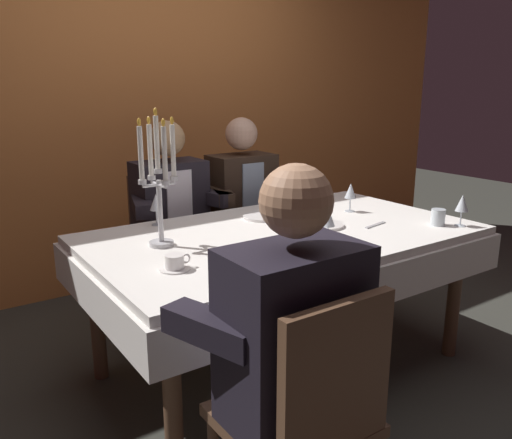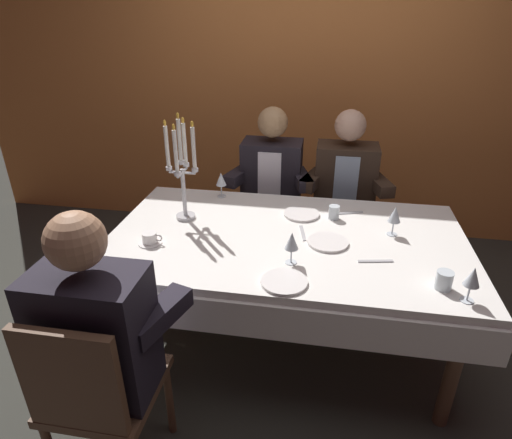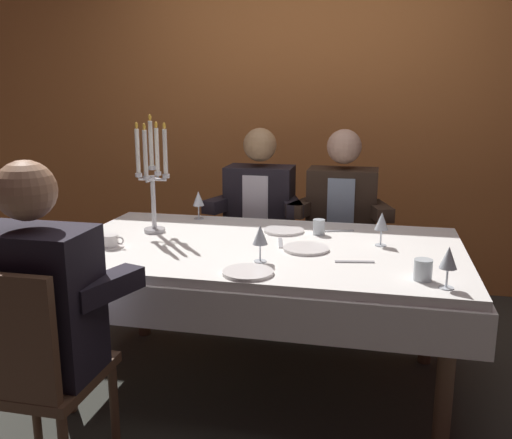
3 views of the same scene
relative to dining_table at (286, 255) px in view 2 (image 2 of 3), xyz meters
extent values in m
plane|color=#373731|center=(0.00, 0.00, -0.62)|extent=(12.00, 12.00, 0.00)
cube|color=#D3783B|center=(0.00, 1.66, 0.73)|extent=(6.00, 0.12, 2.70)
cube|color=white|center=(0.00, 0.00, 0.10)|extent=(1.90, 1.10, 0.04)
cube|color=white|center=(0.00, 0.00, -0.01)|extent=(1.94, 1.14, 0.18)
cylinder|color=brown|center=(-0.83, -0.43, -0.27)|extent=(0.07, 0.07, 0.70)
cylinder|color=brown|center=(0.83, -0.43, -0.27)|extent=(0.07, 0.07, 0.70)
cylinder|color=brown|center=(-0.83, 0.43, -0.27)|extent=(0.07, 0.07, 0.70)
cylinder|color=brown|center=(0.83, 0.43, -0.27)|extent=(0.07, 0.07, 0.70)
cylinder|color=silver|center=(-0.60, 0.12, 0.13)|extent=(0.11, 0.11, 0.02)
cylinder|color=silver|center=(-0.60, 0.12, 0.28)|extent=(0.02, 0.02, 0.28)
cylinder|color=silver|center=(-0.60, 0.12, 0.46)|extent=(0.04, 0.04, 0.02)
cylinder|color=white|center=(-0.60, 0.12, 0.58)|extent=(0.02, 0.02, 0.23)
ellipsoid|color=yellow|center=(-0.60, 0.12, 0.71)|extent=(0.02, 0.02, 0.03)
cylinder|color=silver|center=(-0.57, 0.12, 0.40)|extent=(0.07, 0.01, 0.01)
cylinder|color=silver|center=(-0.53, 0.12, 0.42)|extent=(0.04, 0.04, 0.02)
cylinder|color=white|center=(-0.53, 0.12, 0.54)|extent=(0.02, 0.02, 0.23)
ellipsoid|color=yellow|center=(-0.53, 0.12, 0.67)|extent=(0.02, 0.02, 0.03)
cylinder|color=silver|center=(-0.60, 0.16, 0.40)|extent=(0.01, 0.08, 0.01)
cylinder|color=silver|center=(-0.60, 0.19, 0.42)|extent=(0.04, 0.04, 0.02)
cylinder|color=white|center=(-0.60, 0.19, 0.54)|extent=(0.02, 0.02, 0.23)
ellipsoid|color=yellow|center=(-0.60, 0.19, 0.67)|extent=(0.02, 0.02, 0.03)
cylinder|color=silver|center=(-0.64, 0.12, 0.40)|extent=(0.07, 0.01, 0.01)
cylinder|color=silver|center=(-0.68, 0.12, 0.42)|extent=(0.04, 0.04, 0.02)
cylinder|color=white|center=(-0.68, 0.12, 0.54)|extent=(0.02, 0.02, 0.23)
ellipsoid|color=yellow|center=(-0.68, 0.12, 0.67)|extent=(0.02, 0.02, 0.03)
cylinder|color=silver|center=(-0.60, 0.08, 0.40)|extent=(0.01, 0.08, 0.01)
cylinder|color=silver|center=(-0.60, 0.04, 0.42)|extent=(0.04, 0.04, 0.02)
cylinder|color=white|center=(-0.60, 0.04, 0.54)|extent=(0.02, 0.02, 0.23)
ellipsoid|color=yellow|center=(-0.60, 0.04, 0.67)|extent=(0.02, 0.02, 0.03)
cylinder|color=white|center=(0.04, -0.44, 0.13)|extent=(0.21, 0.21, 0.01)
cylinder|color=white|center=(0.22, -0.04, 0.13)|extent=(0.21, 0.21, 0.01)
cylinder|color=white|center=(0.06, 0.27, 0.13)|extent=(0.21, 0.21, 0.01)
cylinder|color=silver|center=(0.56, 0.11, 0.12)|extent=(0.06, 0.06, 0.00)
cylinder|color=silver|center=(0.56, 0.11, 0.16)|extent=(0.01, 0.01, 0.07)
cone|color=silver|center=(0.56, 0.11, 0.24)|extent=(0.07, 0.07, 0.08)
cylinder|color=silver|center=(-0.47, 0.46, 0.12)|extent=(0.06, 0.06, 0.00)
cylinder|color=silver|center=(-0.47, 0.46, 0.16)|extent=(0.01, 0.01, 0.07)
cone|color=silver|center=(-0.47, 0.46, 0.24)|extent=(0.07, 0.07, 0.08)
cylinder|color=maroon|center=(-0.47, 0.46, 0.22)|extent=(0.04, 0.04, 0.03)
cylinder|color=silver|center=(0.80, -0.44, 0.12)|extent=(0.06, 0.06, 0.00)
cylinder|color=silver|center=(0.80, -0.44, 0.16)|extent=(0.01, 0.01, 0.07)
cone|color=silver|center=(0.80, -0.44, 0.24)|extent=(0.07, 0.07, 0.08)
cylinder|color=maroon|center=(0.80, -0.44, 0.22)|extent=(0.04, 0.04, 0.03)
cylinder|color=silver|center=(0.05, -0.27, 0.12)|extent=(0.06, 0.06, 0.00)
cylinder|color=silver|center=(0.05, -0.27, 0.16)|extent=(0.01, 0.01, 0.07)
cone|color=silver|center=(0.05, -0.27, 0.24)|extent=(0.07, 0.07, 0.08)
cylinder|color=silver|center=(0.25, 0.26, 0.16)|extent=(0.06, 0.06, 0.08)
cylinder|color=silver|center=(0.72, -0.36, 0.16)|extent=(0.07, 0.07, 0.08)
cylinder|color=white|center=(-0.69, -0.20, 0.12)|extent=(0.12, 0.12, 0.01)
cylinder|color=white|center=(-0.69, -0.20, 0.15)|extent=(0.08, 0.08, 0.05)
torus|color=white|center=(-0.64, -0.20, 0.15)|extent=(0.04, 0.01, 0.04)
cube|color=#B7B7BC|center=(0.08, 0.04, 0.12)|extent=(0.05, 0.17, 0.01)
cube|color=#B7B7BC|center=(0.45, -0.19, 0.12)|extent=(0.17, 0.05, 0.01)
cube|color=#B7B7BC|center=(0.34, 0.34, 0.12)|extent=(0.17, 0.07, 0.01)
cylinder|color=brown|center=(-0.46, -0.70, -0.41)|extent=(0.04, 0.04, 0.42)
cylinder|color=brown|center=(-0.82, -0.70, -0.41)|extent=(0.04, 0.04, 0.42)
cube|color=brown|center=(-0.64, -0.88, -0.18)|extent=(0.42, 0.42, 0.04)
cube|color=brown|center=(-0.64, -1.07, 0.06)|extent=(0.38, 0.04, 0.44)
cube|color=black|center=(-0.64, -0.88, 0.11)|extent=(0.42, 0.26, 0.54)
cube|color=#8D92B5|center=(-0.64, -0.75, 0.14)|extent=(0.16, 0.01, 0.40)
sphere|color=tan|center=(-0.64, -0.88, 0.51)|extent=(0.21, 0.21, 0.21)
cube|color=black|center=(-0.42, -0.78, 0.15)|extent=(0.19, 0.34, 0.08)
cube|color=black|center=(-0.86, -0.78, 0.15)|extent=(0.19, 0.34, 0.08)
cylinder|color=brown|center=(-0.38, 0.70, -0.41)|extent=(0.04, 0.04, 0.42)
cylinder|color=brown|center=(-0.02, 0.70, -0.41)|extent=(0.04, 0.04, 0.42)
cylinder|color=brown|center=(-0.38, 1.06, -0.41)|extent=(0.04, 0.04, 0.42)
cylinder|color=brown|center=(-0.02, 1.06, -0.41)|extent=(0.04, 0.04, 0.42)
cube|color=brown|center=(-0.20, 0.88, -0.18)|extent=(0.42, 0.42, 0.04)
cube|color=brown|center=(-0.20, 1.07, 0.06)|extent=(0.38, 0.04, 0.44)
cube|color=black|center=(-0.20, 0.88, 0.11)|extent=(0.42, 0.26, 0.54)
cube|color=white|center=(-0.20, 0.75, 0.14)|extent=(0.16, 0.01, 0.40)
sphere|color=tan|center=(-0.20, 0.88, 0.51)|extent=(0.21, 0.21, 0.21)
cube|color=black|center=(-0.42, 0.78, 0.15)|extent=(0.19, 0.34, 0.08)
cube|color=black|center=(0.02, 0.78, 0.15)|extent=(0.19, 0.34, 0.08)
cylinder|color=brown|center=(0.14, 0.70, -0.41)|extent=(0.04, 0.04, 0.42)
cylinder|color=brown|center=(0.50, 0.70, -0.41)|extent=(0.04, 0.04, 0.42)
cylinder|color=brown|center=(0.14, 1.06, -0.41)|extent=(0.04, 0.04, 0.42)
cylinder|color=brown|center=(0.50, 1.06, -0.41)|extent=(0.04, 0.04, 0.42)
cube|color=brown|center=(0.32, 0.88, -0.18)|extent=(0.42, 0.42, 0.04)
cube|color=brown|center=(0.32, 1.07, 0.06)|extent=(0.38, 0.04, 0.44)
cube|color=#32231A|center=(0.32, 0.88, 0.11)|extent=(0.42, 0.26, 0.54)
cube|color=#8FA0B6|center=(0.32, 0.75, 0.14)|extent=(0.16, 0.01, 0.40)
sphere|color=#D2A387|center=(0.32, 0.88, 0.51)|extent=(0.21, 0.21, 0.21)
cube|color=#32231A|center=(0.10, 0.78, 0.15)|extent=(0.19, 0.34, 0.08)
cube|color=#32231A|center=(0.54, 0.78, 0.15)|extent=(0.19, 0.34, 0.08)
camera|label=1|loc=(-1.52, -1.97, 0.83)|focal=36.57mm
camera|label=2|loc=(0.18, -2.03, 1.22)|focal=30.17mm
camera|label=3|loc=(0.54, -2.53, 0.85)|focal=39.03mm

